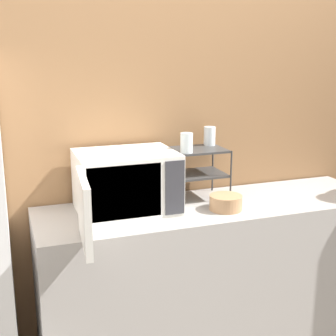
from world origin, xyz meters
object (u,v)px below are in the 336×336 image
microwave (124,183)px  glass_back_right (210,136)px  glass_front_left (187,143)px  bowl (226,203)px  dish_rack (199,163)px

microwave → glass_back_right: size_ratio=7.32×
glass_front_left → glass_back_right: same height
microwave → glass_front_left: (0.35, 0.00, 0.19)m
microwave → glass_back_right: bearing=15.8°
glass_back_right → microwave: bearing=-164.2°
glass_back_right → bowl: bearing=-97.0°
dish_rack → glass_front_left: size_ratio=2.75×
dish_rack → glass_back_right: 0.18m
glass_back_right → bowl: 0.44m
microwave → dish_rack: microwave is taller
glass_front_left → glass_back_right: (0.21, 0.15, 0.00)m
dish_rack → bowl: dish_rack is taller
bowl → microwave: bearing=164.0°
microwave → dish_rack: 0.47m
glass_front_left → glass_back_right: 0.26m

